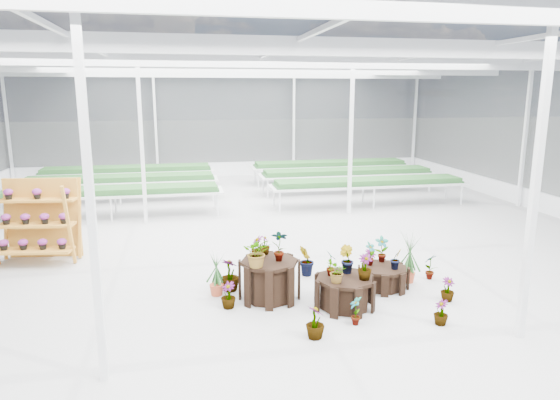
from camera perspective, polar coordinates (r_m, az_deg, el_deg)
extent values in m
plane|color=gray|center=(10.92, -0.44, -7.18)|extent=(24.00, 24.00, 0.00)
cylinder|color=black|center=(8.99, -1.22, -9.08)|extent=(1.23, 1.23, 0.72)
cylinder|color=black|center=(8.75, 7.36, -10.43)|extent=(1.15, 1.15, 0.54)
cylinder|color=black|center=(9.72, 11.72, -8.64)|extent=(1.16, 1.16, 0.41)
imported|color=#265325|center=(8.87, -2.55, -5.45)|extent=(0.27, 0.27, 0.42)
imported|color=#265325|center=(8.76, -0.05, -5.20)|extent=(0.35, 0.30, 0.56)
imported|color=#265325|center=(9.15, -1.77, -5.14)|extent=(0.21, 0.21, 0.35)
imported|color=#265325|center=(8.47, -2.60, -5.99)|extent=(0.53, 0.48, 0.52)
imported|color=#265325|center=(8.64, 5.83, -7.18)|extent=(0.17, 0.24, 0.45)
imported|color=#265325|center=(8.55, 9.67, -7.58)|extent=(0.26, 0.26, 0.43)
imported|color=#265325|center=(8.81, 7.59, -6.73)|extent=(0.31, 0.34, 0.49)
imported|color=#265325|center=(8.35, 6.50, -8.18)|extent=(0.44, 0.45, 0.38)
imported|color=#265325|center=(9.62, 10.28, -6.06)|extent=(0.29, 0.26, 0.45)
imported|color=#265325|center=(9.53, 13.12, -6.56)|extent=(0.27, 0.24, 0.39)
imported|color=#265325|center=(9.84, 11.55, -5.52)|extent=(0.28, 0.21, 0.51)
imported|color=#265325|center=(8.71, -5.93, -10.77)|extent=(0.36, 0.36, 0.46)
imported|color=#265325|center=(9.40, -5.74, -8.46)|extent=(0.50, 0.50, 0.63)
imported|color=#265325|center=(7.69, 4.04, -13.74)|extent=(0.38, 0.38, 0.52)
imported|color=#265325|center=(8.18, 8.63, -12.39)|extent=(0.21, 0.27, 0.47)
imported|color=#265325|center=(8.49, 17.92, -12.12)|extent=(0.25, 0.25, 0.41)
imported|color=#265325|center=(9.43, 18.60, -9.67)|extent=(0.27, 0.27, 0.42)
imported|color=#265325|center=(10.37, 16.79, -7.25)|extent=(0.33, 0.29, 0.53)
imported|color=#265325|center=(10.39, 10.24, -6.95)|extent=(0.38, 0.38, 0.50)
imported|color=#265325|center=(10.07, 3.06, -6.92)|extent=(0.38, 0.43, 0.65)
imported|color=#265325|center=(9.98, -2.59, -7.30)|extent=(0.37, 0.33, 0.59)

